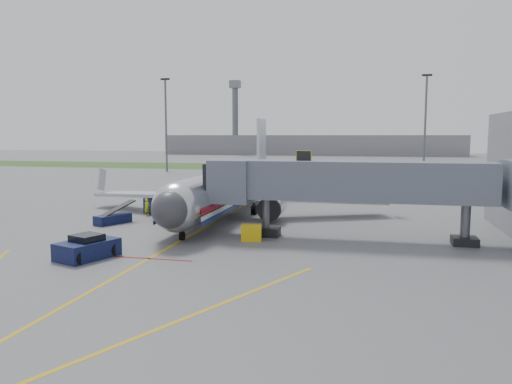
% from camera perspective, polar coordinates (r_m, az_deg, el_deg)
% --- Properties ---
extents(ground, '(400.00, 400.00, 0.00)m').
position_cam_1_polar(ground, '(37.37, -9.55, -6.05)').
color(ground, '#565659').
rests_on(ground, ground).
extents(grass_strip, '(300.00, 25.00, 0.01)m').
position_cam_1_polar(grass_strip, '(124.74, 6.37, 2.79)').
color(grass_strip, '#2D4C1E').
rests_on(grass_strip, ground).
extents(apron_markings, '(21.52, 50.00, 0.01)m').
position_cam_1_polar(apron_markings, '(30.86, -14.84, -8.87)').
color(apron_markings, gold).
rests_on(apron_markings, ground).
extents(airliner, '(32.10, 35.67, 10.25)m').
position_cam_1_polar(airliner, '(51.19, -3.11, 0.43)').
color(airliner, silver).
rests_on(airliner, ground).
extents(jet_bridge, '(25.30, 4.00, 6.90)m').
position_cam_1_polar(jet_bridge, '(38.87, 11.10, 1.07)').
color(jet_bridge, slate).
rests_on(jet_bridge, ground).
extents(light_mast_left, '(2.00, 0.44, 20.40)m').
position_cam_1_polar(light_mast_left, '(112.67, -10.25, 7.81)').
color(light_mast_left, '#595B60').
rests_on(light_mast_left, ground).
extents(light_mast_right, '(2.00, 0.44, 20.40)m').
position_cam_1_polar(light_mast_right, '(109.27, 18.78, 7.61)').
color(light_mast_right, '#595B60').
rests_on(light_mast_right, ground).
extents(distant_terminal, '(120.00, 14.00, 8.00)m').
position_cam_1_polar(distant_terminal, '(205.14, 6.14, 5.37)').
color(distant_terminal, slate).
rests_on(distant_terminal, ground).
extents(control_tower, '(4.00, 4.00, 30.00)m').
position_cam_1_polar(control_tower, '(206.10, -2.40, 9.11)').
color(control_tower, '#595B60').
rests_on(control_tower, ground).
extents(pushback_tug, '(3.51, 4.40, 1.60)m').
position_cam_1_polar(pushback_tug, '(34.86, -18.72, -6.10)').
color(pushback_tug, black).
rests_on(pushback_tug, ground).
extents(baggage_cart_a, '(1.95, 1.95, 1.61)m').
position_cam_1_polar(baggage_cart_a, '(52.61, -11.66, -1.54)').
color(baggage_cart_a, black).
rests_on(baggage_cart_a, ground).
extents(baggage_cart_b, '(1.63, 1.63, 1.69)m').
position_cam_1_polar(baggage_cart_b, '(51.70, -6.49, -1.54)').
color(baggage_cart_b, black).
rests_on(baggage_cart_b, ground).
extents(baggage_cart_c, '(1.94, 1.94, 1.80)m').
position_cam_1_polar(baggage_cart_c, '(49.80, -7.27, -1.79)').
color(baggage_cart_c, black).
rests_on(baggage_cart_c, ground).
extents(belt_loader, '(2.67, 4.13, 1.98)m').
position_cam_1_polar(belt_loader, '(47.56, -16.01, -2.91)').
color(belt_loader, black).
rests_on(belt_loader, ground).
extents(ground_power_cart, '(1.71, 1.31, 1.24)m').
position_cam_1_polar(ground_power_cart, '(38.45, -0.54, -4.68)').
color(ground_power_cart, gold).
rests_on(ground_power_cart, ground).
extents(ramp_worker, '(0.65, 0.74, 1.71)m').
position_cam_1_polar(ramp_worker, '(51.56, -12.34, -1.68)').
color(ramp_worker, '#CFE31A').
rests_on(ramp_worker, ground).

